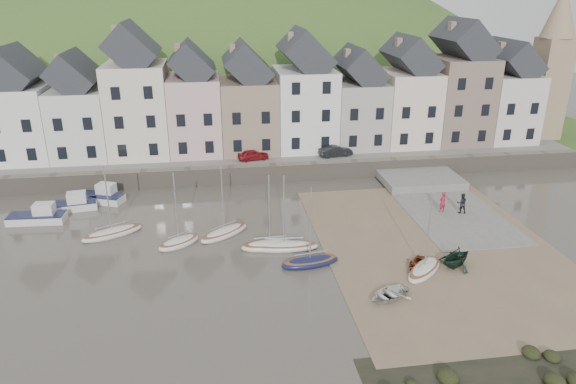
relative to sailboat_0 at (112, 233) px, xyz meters
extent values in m
plane|color=#494339|center=(14.64, -5.93, -0.26)|extent=(160.00, 160.00, 0.00)
cube|color=#3D5E25|center=(14.64, 26.07, 0.49)|extent=(90.00, 30.00, 1.50)
cube|color=slate|center=(14.64, 14.57, 1.29)|extent=(70.00, 7.00, 0.10)
cube|color=slate|center=(14.64, 11.07, 0.64)|extent=(70.00, 1.20, 1.80)
cube|color=#786149|center=(25.64, -5.93, -0.23)|extent=(18.00, 26.00, 0.06)
cube|color=slate|center=(29.64, 2.07, -0.20)|extent=(8.00, 18.00, 0.12)
ellipsoid|color=#3D5E25|center=(9.64, 54.07, -18.26)|extent=(134.40, 84.00, 84.00)
cube|color=silver|center=(-11.36, 18.07, 5.24)|extent=(6.00, 8.00, 8.00)
cube|color=silver|center=(-5.41, 18.07, 4.99)|extent=(5.80, 8.00, 7.50)
cube|color=gray|center=(-6.86, 18.07, 11.66)|extent=(0.60, 0.90, 1.40)
cube|color=beige|center=(0.74, 18.07, 6.24)|extent=(6.40, 8.00, 10.00)
cube|color=gray|center=(-0.86, 18.07, 14.47)|extent=(0.60, 0.90, 1.40)
cube|color=#C7A9A5|center=(6.79, 18.07, 5.49)|extent=(5.60, 8.00, 8.50)
cube|color=gray|center=(5.39, 18.07, 12.56)|extent=(0.60, 0.90, 1.40)
cube|color=gray|center=(12.74, 18.07, 5.24)|extent=(6.20, 8.00, 8.00)
cube|color=gray|center=(11.19, 18.07, 12.36)|extent=(0.60, 0.90, 1.40)
cube|color=silver|center=(19.19, 18.07, 5.74)|extent=(6.60, 8.00, 9.00)
cube|color=gray|center=(17.54, 18.07, 13.57)|extent=(0.60, 0.90, 1.40)
cube|color=#A6A198|center=(25.44, 18.07, 4.99)|extent=(5.80, 8.00, 7.50)
cube|color=gray|center=(23.99, 18.07, 11.66)|extent=(0.60, 0.90, 1.40)
cube|color=beige|center=(31.39, 18.07, 5.49)|extent=(6.00, 8.00, 8.50)
cube|color=gray|center=(29.89, 18.07, 12.76)|extent=(0.60, 0.90, 1.40)
cube|color=#7D685A|center=(37.64, 18.07, 6.24)|extent=(6.40, 8.00, 10.00)
cube|color=gray|center=(36.04, 18.07, 14.47)|extent=(0.60, 0.90, 1.40)
cube|color=beige|center=(43.79, 18.07, 5.24)|extent=(5.80, 8.00, 8.00)
cube|color=gray|center=(42.34, 18.07, 12.16)|extent=(0.60, 0.90, 1.40)
cube|color=#997F60|center=(49.19, 18.07, 7.24)|extent=(3.50, 3.50, 12.00)
cone|color=#997F60|center=(49.19, 18.07, 16.24)|extent=(4.00, 4.00, 6.00)
ellipsoid|color=silver|center=(0.00, 0.00, -0.06)|extent=(5.17, 3.66, 0.84)
ellipsoid|color=brown|center=(0.00, 0.00, 0.16)|extent=(4.75, 3.35, 0.20)
cylinder|color=#B2B5B7|center=(0.00, 0.00, 3.04)|extent=(0.10, 0.10, 5.60)
cylinder|color=#B2B5B7|center=(0.00, 0.00, 0.69)|extent=(2.50, 1.35, 0.08)
ellipsoid|color=silver|center=(5.51, -2.55, -0.06)|extent=(3.82, 3.33, 0.84)
ellipsoid|color=brown|center=(5.51, -2.55, 0.16)|extent=(3.50, 3.04, 0.20)
cylinder|color=#B2B5B7|center=(5.51, -2.55, 3.04)|extent=(0.10, 0.10, 5.60)
cylinder|color=#B2B5B7|center=(5.51, -2.55, 0.69)|extent=(1.67, 1.22, 0.08)
ellipsoid|color=beige|center=(12.57, -4.09, -0.06)|extent=(4.56, 1.70, 0.84)
ellipsoid|color=brown|center=(12.57, -4.09, 0.16)|extent=(4.20, 1.55, 0.20)
cylinder|color=#B2B5B7|center=(12.57, -4.09, 3.04)|extent=(0.10, 0.10, 5.60)
cylinder|color=#B2B5B7|center=(12.57, -4.09, 0.69)|extent=(2.48, 0.19, 0.08)
ellipsoid|color=silver|center=(9.12, -1.31, -0.06)|extent=(4.65, 4.07, 0.84)
ellipsoid|color=brown|center=(9.12, -1.31, 0.16)|extent=(4.27, 3.73, 0.20)
cylinder|color=#B2B5B7|center=(9.12, -1.31, 3.04)|extent=(0.10, 0.10, 5.60)
cylinder|color=#B2B5B7|center=(9.12, -1.31, 0.69)|extent=(2.10, 1.65, 0.08)
ellipsoid|color=silver|center=(13.67, -4.43, -0.06)|extent=(5.48, 1.93, 0.84)
ellipsoid|color=brown|center=(13.67, -4.43, 0.16)|extent=(5.04, 1.76, 0.20)
cylinder|color=#B2B5B7|center=(13.67, -4.43, 3.04)|extent=(0.10, 0.10, 5.60)
cylinder|color=#B2B5B7|center=(13.67, -4.43, 0.69)|extent=(2.96, 0.32, 0.08)
ellipsoid|color=#13183C|center=(15.22, -7.15, -0.06)|extent=(4.58, 2.15, 0.84)
ellipsoid|color=brown|center=(15.22, -7.15, 0.16)|extent=(4.21, 1.96, 0.20)
cylinder|color=#B2B5B7|center=(15.22, -7.15, 3.04)|extent=(0.10, 0.10, 5.60)
cylinder|color=#B2B5B7|center=(15.22, -7.15, 0.69)|extent=(2.41, 0.45, 0.08)
ellipsoid|color=silver|center=(23.15, -9.42, -0.06)|extent=(4.22, 4.19, 0.84)
ellipsoid|color=brown|center=(23.15, -9.42, 0.16)|extent=(3.86, 3.84, 0.20)
cylinder|color=#B2B5B7|center=(23.15, -9.42, 3.04)|extent=(0.10, 0.10, 5.60)
cylinder|color=#B2B5B7|center=(23.15, -9.42, 0.69)|extent=(1.80, 1.77, 0.08)
cube|color=silver|center=(-4.67, 6.11, 0.09)|extent=(4.89, 2.39, 0.70)
cube|color=#13183C|center=(-4.67, 6.11, 0.46)|extent=(4.81, 2.43, 0.08)
cube|color=silver|center=(-3.98, 6.00, 0.94)|extent=(1.80, 1.44, 1.00)
cube|color=silver|center=(-6.91, 3.66, 0.09)|extent=(4.85, 1.95, 0.70)
cube|color=#13183C|center=(-6.91, 3.66, 0.46)|extent=(4.76, 2.00, 0.08)
cube|color=silver|center=(-6.19, 3.70, 0.94)|extent=(1.73, 1.29, 1.00)
cube|color=silver|center=(-2.37, 7.71, 0.09)|extent=(4.94, 3.28, 0.70)
cube|color=#13183C|center=(-2.37, 7.71, 0.46)|extent=(4.87, 3.30, 0.08)
cube|color=silver|center=(-1.72, 7.96, 0.94)|extent=(1.95, 1.71, 1.00)
imported|color=silver|center=(19.48, -12.38, 0.12)|extent=(3.70, 3.29, 0.63)
imported|color=black|center=(25.66, -8.99, 0.57)|extent=(3.74, 3.57, 1.53)
imported|color=brown|center=(22.81, -9.09, 0.11)|extent=(3.39, 3.63, 0.61)
imported|color=#9F1D36|center=(28.75, 0.46, 0.82)|extent=(0.81, 0.67, 1.92)
imported|color=black|center=(30.37, 0.01, 0.80)|extent=(1.03, 0.87, 1.88)
imported|color=maroon|center=(12.82, 13.57, 1.91)|extent=(3.53, 1.93, 1.14)
imported|color=black|center=(21.93, 13.57, 1.95)|extent=(3.87, 1.89, 1.22)
ellipsoid|color=black|center=(25.51, -19.00, -0.06)|extent=(1.00, 1.09, 0.65)
ellipsoid|color=black|center=(25.40, -21.33, -0.04)|extent=(1.09, 1.19, 0.71)
ellipsoid|color=black|center=(20.09, -20.21, -0.04)|extent=(1.12, 1.24, 0.73)
ellipsoid|color=black|center=(26.48, -19.46, -0.08)|extent=(0.89, 0.98, 0.58)
camera|label=1|loc=(8.65, -40.74, 18.98)|focal=32.84mm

